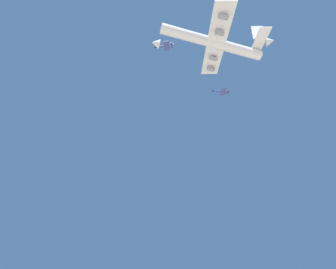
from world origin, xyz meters
The scene contains 3 objects.
carrier_jet centered at (-19.96, 55.35, 143.97)m, with size 60.82×63.81×23.72m.
chase_jet_lead centered at (-65.02, 33.59, 153.60)m, with size 13.43×12.16×4.00m.
chase_jet_trailing centered at (-11.38, 19.38, 170.61)m, with size 11.20×14.08×4.00m.
Camera 1 is at (57.77, 84.82, 4.40)m, focal length 25.01 mm.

